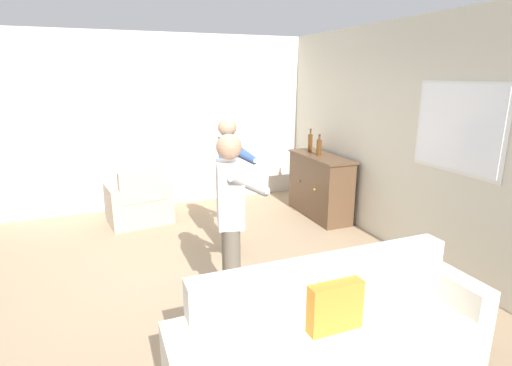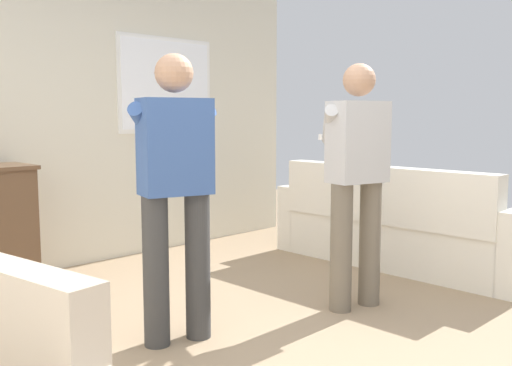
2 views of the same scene
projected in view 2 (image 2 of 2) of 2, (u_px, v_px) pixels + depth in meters
ground at (294, 349)px, 3.26m from camera, size 10.40×10.40×0.00m
wall_back_with_window at (70, 107)px, 5.00m from camera, size 5.20×0.15×2.80m
couch at (392, 229)px, 5.02m from camera, size 0.57×2.36×0.90m
person_standing_left at (175, 184)px, 3.29m from camera, size 0.54×0.52×1.68m
person_standing_right at (356, 174)px, 3.89m from camera, size 0.54×0.51×1.68m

